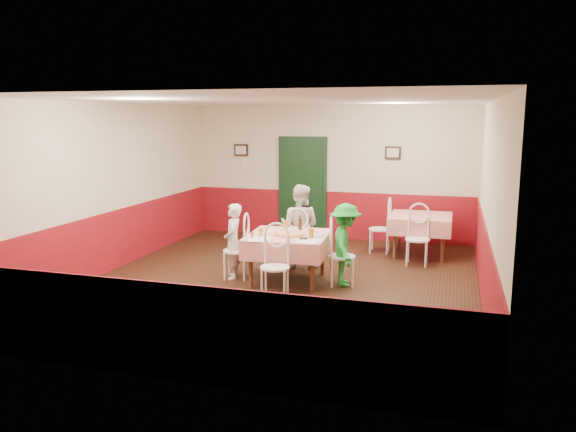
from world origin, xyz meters
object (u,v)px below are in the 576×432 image
(second_table, at_px, (420,235))
(chair_left, at_px, (236,251))
(glass_b, at_px, (311,234))
(diner_right, at_px, (345,245))
(main_table, at_px, (288,258))
(chair_far, at_px, (299,242))
(chair_second_b, at_px, (417,240))
(glass_c, at_px, (286,225))
(glass_a, at_px, (261,232))
(diner_left, at_px, (233,241))
(beer_bottle, at_px, (300,223))
(chair_right, at_px, (342,257))
(chair_near, at_px, (275,268))
(pizza, at_px, (289,234))
(diner_far, at_px, (300,226))
(wallet, at_px, (304,238))
(chair_second_a, at_px, (380,229))

(second_table, height_order, chair_left, chair_left)
(glass_b, relative_size, diner_right, 0.12)
(diner_right, bearing_deg, main_table, 79.73)
(chair_far, xyz_separation_m, diner_right, (0.95, -0.79, 0.19))
(chair_second_b, bearing_deg, glass_c, -149.06)
(glass_a, relative_size, glass_c, 0.94)
(glass_b, xyz_separation_m, diner_left, (-1.32, 0.13, -0.23))
(chair_second_b, bearing_deg, beer_bottle, -145.67)
(glass_a, relative_size, glass_b, 0.85)
(chair_right, xyz_separation_m, glass_b, (-0.43, -0.25, 0.38))
(chair_near, bearing_deg, glass_a, 116.11)
(pizza, height_order, beer_bottle, beer_bottle)
(chair_second_b, height_order, diner_far, diner_far)
(second_table, height_order, chair_second_b, chair_second_b)
(diner_far, bearing_deg, glass_a, 79.61)
(chair_far, height_order, wallet, chair_far)
(chair_near, xyz_separation_m, pizza, (-0.02, 0.82, 0.33))
(chair_left, bearing_deg, beer_bottle, 107.42)
(beer_bottle, bearing_deg, main_table, -101.98)
(pizza, xyz_separation_m, diner_right, (0.87, 0.09, -0.14))
(glass_b, height_order, diner_left, diner_left)
(chair_right, distance_m, glass_b, 0.63)
(beer_bottle, height_order, diner_right, diner_right)
(chair_second_b, xyz_separation_m, glass_c, (-2.03, -1.21, 0.38))
(second_table, xyz_separation_m, glass_b, (-1.46, -2.56, 0.46))
(diner_far, bearing_deg, chair_far, 97.91)
(chair_right, height_order, glass_c, chair_right)
(pizza, relative_size, diner_right, 0.37)
(chair_second_a, distance_m, glass_c, 2.37)
(pizza, distance_m, glass_c, 0.48)
(glass_a, bearing_deg, diner_far, 75.52)
(second_table, bearing_deg, pizza, -127.61)
(pizza, relative_size, glass_b, 3.23)
(pizza, bearing_deg, chair_second_b, 41.74)
(beer_bottle, relative_size, diner_right, 0.17)
(chair_left, bearing_deg, chair_second_b, 112.93)
(glass_b, relative_size, diner_left, 0.12)
(second_table, relative_size, chair_second_a, 1.24)
(glass_c, distance_m, diner_right, 1.12)
(chair_near, bearing_deg, beer_bottle, 80.04)
(chair_second_b, xyz_separation_m, glass_a, (-2.24, -1.87, 0.37))
(second_table, distance_m, diner_right, 2.53)
(chair_left, bearing_deg, diner_right, 85.17)
(glass_c, xyz_separation_m, diner_right, (1.05, -0.35, -0.19))
(wallet, bearing_deg, diner_right, 25.57)
(diner_left, xyz_separation_m, diner_right, (1.80, 0.12, 0.03))
(diner_left, height_order, diner_right, diner_right)
(main_table, distance_m, chair_second_a, 2.63)
(second_table, relative_size, chair_near, 1.24)
(glass_c, bearing_deg, chair_second_a, 56.87)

